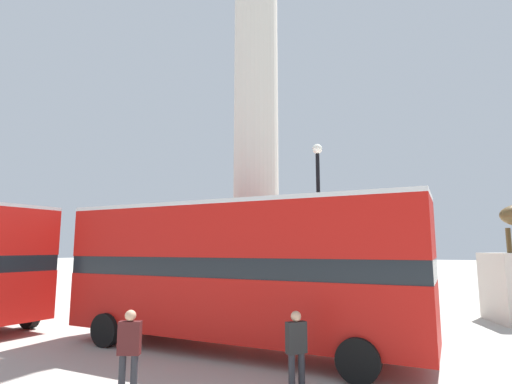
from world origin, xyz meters
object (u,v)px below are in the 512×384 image
Objects in this scene: monument_column at (256,132)px; street_lamp at (319,236)px; pedestrian_by_plinth at (296,348)px; bus_b at (236,268)px; pedestrian_near_lamp at (129,348)px.

monument_column is 6.12m from street_lamp.
bus_b is at bearing 87.34° from pedestrian_by_plinth.
monument_column is 12.92× the size of pedestrian_by_plinth.
pedestrian_by_plinth is at bearing -40.98° from bus_b.
pedestrian_near_lamp is (-0.27, -4.13, -1.43)m from bus_b.
pedestrian_by_plinth is (3.01, 1.62, -0.04)m from pedestrian_near_lamp.
bus_b is 3.61m from street_lamp.
bus_b is (1.61, -4.98, -5.72)m from monument_column.
bus_b reaches higher than pedestrian_near_lamp.
monument_column is 12.52× the size of pedestrian_near_lamp.
monument_column is 7.75m from bus_b.
monument_column is at bearing 149.54° from street_lamp.
pedestrian_near_lamp is (-2.00, -7.13, -2.42)m from street_lamp.
monument_column is 3.20× the size of street_lamp.
pedestrian_near_lamp is 1.03× the size of pedestrian_by_plinth.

